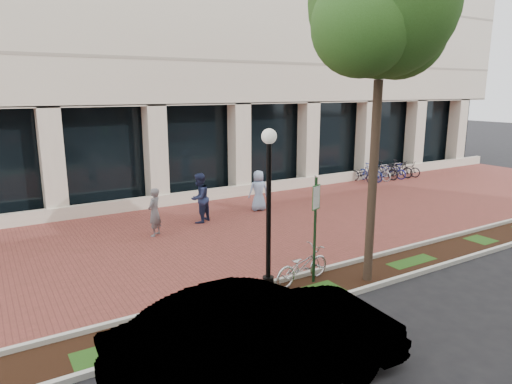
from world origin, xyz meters
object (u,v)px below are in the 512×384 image
pedestrian_right (258,191)px  sedan_near_curb (261,341)px  pedestrian_left (154,212)px  street_tree (383,13)px  locked_bicycle (302,265)px  bike_rack_cluster (385,171)px  parking_sign (316,218)px  lamppost (269,201)px  pedestrian_mid (199,198)px  bollard (315,184)px

pedestrian_right → sedan_near_curb: 11.26m
pedestrian_left → sedan_near_curb: size_ratio=0.33×
street_tree → pedestrian_right: 9.37m
pedestrian_left → pedestrian_right: pedestrian_right is taller
locked_bicycle → pedestrian_left: size_ratio=1.08×
street_tree → bike_rack_cluster: size_ratio=2.01×
parking_sign → bike_rack_cluster: 14.88m
bike_rack_cluster → sedan_near_curb: (-15.28, -11.61, 0.36)m
street_tree → pedestrian_left: (-3.48, 6.36, -5.69)m
lamppost → pedestrian_right: 7.57m
locked_bicycle → pedestrian_mid: size_ratio=0.95×
pedestrian_left → lamppost: bearing=57.9°
pedestrian_right → pedestrian_left: bearing=22.4°
pedestrian_right → bollard: size_ratio=1.84×
parking_sign → pedestrian_left: size_ratio=1.67×
lamppost → pedestrian_mid: lamppost is taller
pedestrian_left → bike_rack_cluster: bearing=149.9°
lamppost → street_tree: bearing=-19.7°
pedestrian_right → sedan_near_curb: (-5.89, -9.59, -0.01)m
bollard → sedan_near_curb: sedan_near_curb is taller
street_tree → sedan_near_curb: size_ratio=1.70×
locked_bicycle → pedestrian_left: pedestrian_left is taller
lamppost → pedestrian_mid: (0.97, 6.13, -1.31)m
street_tree → pedestrian_left: size_ratio=5.18×
locked_bicycle → bike_rack_cluster: (12.19, 8.63, -0.01)m
pedestrian_mid → pedestrian_right: pedestrian_mid is taller
street_tree → locked_bicycle: (-1.59, 0.72, -6.05)m
bike_rack_cluster → sedan_near_curb: sedan_near_curb is taller
lamppost → sedan_near_curb: 4.08m
pedestrian_left → parking_sign: bearing=68.2°
pedestrian_mid → bollard: (6.64, 1.52, -0.47)m
pedestrian_left → bollard: pedestrian_left is taller
pedestrian_right → bollard: 4.10m
pedestrian_left → pedestrian_mid: (1.94, 0.67, 0.11)m
locked_bicycle → pedestrian_mid: pedestrian_mid is taller
bollard → bike_rack_cluster: (5.49, 0.82, -0.00)m
pedestrian_left → bollard: (8.59, 2.19, -0.36)m
locked_bicycle → sedan_near_curb: 4.30m
pedestrian_right → lamppost: bearing=70.5°
parking_sign → pedestrian_mid: (-0.20, 6.46, -0.79)m
bike_rack_cluster → street_tree: bearing=-147.2°
street_tree → bollard: 11.65m
lamppost → pedestrian_left: 5.72m
lamppost → pedestrian_right: bearing=60.1°
sedan_near_curb → locked_bicycle: bearing=-42.6°
parking_sign → locked_bicycle: (-0.26, 0.16, -1.25)m
lamppost → locked_bicycle: size_ratio=2.24×
pedestrian_left → bollard: bearing=152.1°
lamppost → sedan_near_curb: bearing=-124.7°
lamppost → locked_bicycle: 2.00m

